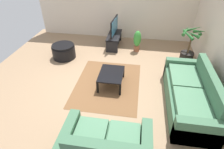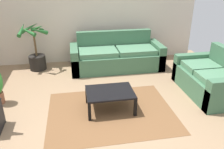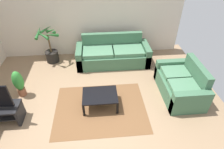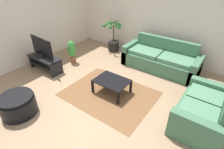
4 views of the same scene
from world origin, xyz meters
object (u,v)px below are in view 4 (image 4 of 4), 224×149
(potted_plant_small, at_px, (72,51))
(potted_palm, at_px, (113,39))
(ottoman, at_px, (18,105))
(couch_loveseat, at_px, (204,112))
(tv, at_px, (42,47))
(coffee_table, at_px, (112,82))
(couch_main, at_px, (160,60))
(tv_stand, at_px, (45,61))

(potted_plant_small, bearing_deg, potted_palm, 71.46)
(potted_palm, relative_size, ottoman, 1.55)
(couch_loveseat, xyz_separation_m, potted_plant_small, (-4.14, 0.32, 0.11))
(tv, xyz_separation_m, ottoman, (1.11, -1.53, -0.54))
(potted_palm, relative_size, potted_plant_small, 1.55)
(potted_palm, bearing_deg, tv, -108.69)
(coffee_table, xyz_separation_m, potted_palm, (-1.50, 2.17, 0.12))
(couch_main, relative_size, potted_plant_small, 3.03)
(tv_stand, height_order, potted_plant_small, potted_plant_small)
(potted_palm, bearing_deg, potted_plant_small, -108.54)
(coffee_table, bearing_deg, couch_main, 75.49)
(coffee_table, distance_m, ottoman, 2.17)
(couch_loveseat, relative_size, tv, 1.52)
(ottoman, bearing_deg, potted_plant_small, 109.16)
(tv_stand, relative_size, coffee_table, 1.32)
(couch_loveseat, height_order, potted_plant_small, couch_loveseat)
(couch_main, bearing_deg, coffee_table, -104.51)
(potted_palm, xyz_separation_m, potted_plant_small, (-0.53, -1.59, -0.03))
(couch_main, bearing_deg, tv, -142.39)
(tv_stand, xyz_separation_m, coffee_table, (2.33, 0.27, 0.02))
(potted_plant_small, distance_m, ottoman, 2.52)
(couch_loveseat, distance_m, tv, 4.48)
(tv_stand, bearing_deg, ottoman, -53.80)
(couch_loveseat, bearing_deg, tv, -173.24)
(tv_stand, xyz_separation_m, ottoman, (1.11, -1.52, -0.07))
(tv_stand, relative_size, ottoman, 1.46)
(tv_stand, distance_m, coffee_table, 2.34)
(couch_main, height_order, coffee_table, couch_main)
(couch_loveseat, relative_size, potted_palm, 1.28)
(couch_loveseat, xyz_separation_m, ottoman, (-3.31, -2.05, -0.07))
(couch_main, relative_size, coffee_table, 2.75)
(tv, height_order, ottoman, tv)
(couch_loveseat, xyz_separation_m, tv_stand, (-4.43, -0.53, -0.00))
(tv, bearing_deg, ottoman, -53.87)
(couch_main, distance_m, potted_palm, 2.02)
(potted_palm, distance_m, ottoman, 3.98)
(couch_loveseat, height_order, ottoman, couch_loveseat)
(tv, xyz_separation_m, potted_palm, (0.82, 2.44, -0.32))
(coffee_table, bearing_deg, ottoman, -123.99)
(tv, bearing_deg, potted_plant_small, 71.04)
(couch_main, distance_m, couch_loveseat, 2.30)
(couch_loveseat, distance_m, potted_plant_small, 4.15)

